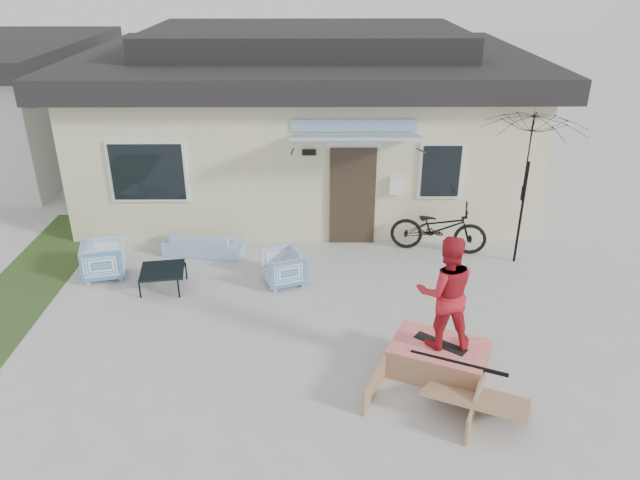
{
  "coord_description": "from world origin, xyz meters",
  "views": [
    {
      "loc": [
        0.23,
        -7.27,
        5.58
      ],
      "look_at": [
        0.3,
        1.8,
        1.3
      ],
      "focal_mm": 33.77,
      "sensor_mm": 36.0,
      "label": 1
    }
  ],
  "objects_px": {
    "armchair_left": "(104,258)",
    "bicycle": "(439,223)",
    "coffee_table": "(163,279)",
    "loveseat": "(203,240)",
    "skate_ramp": "(438,359)",
    "armchair_right": "(283,266)",
    "patio_umbrella": "(526,179)",
    "skateboard": "(440,343)",
    "skater": "(446,291)"
  },
  "relations": [
    {
      "from": "armchair_left",
      "to": "bicycle",
      "type": "bearing_deg",
      "value": -94.71
    },
    {
      "from": "coffee_table",
      "to": "bicycle",
      "type": "height_order",
      "value": "bicycle"
    },
    {
      "from": "bicycle",
      "to": "loveseat",
      "type": "bearing_deg",
      "value": 103.16
    },
    {
      "from": "skate_ramp",
      "to": "armchair_right",
      "type": "bearing_deg",
      "value": 155.64
    },
    {
      "from": "armchair_left",
      "to": "skate_ramp",
      "type": "height_order",
      "value": "armchair_left"
    },
    {
      "from": "patio_umbrella",
      "to": "skateboard",
      "type": "bearing_deg",
      "value": -121.98
    },
    {
      "from": "skate_ramp",
      "to": "skateboard",
      "type": "height_order",
      "value": "skateboard"
    },
    {
      "from": "patio_umbrella",
      "to": "skater",
      "type": "bearing_deg",
      "value": -121.98
    },
    {
      "from": "coffee_table",
      "to": "skateboard",
      "type": "xyz_separation_m",
      "value": [
        4.63,
        -2.48,
        0.29
      ]
    },
    {
      "from": "skateboard",
      "to": "skater",
      "type": "xyz_separation_m",
      "value": [
        0.0,
        0.0,
        0.88
      ]
    },
    {
      "from": "bicycle",
      "to": "skate_ramp",
      "type": "distance_m",
      "value": 4.15
    },
    {
      "from": "loveseat",
      "to": "patio_umbrella",
      "type": "relative_size",
      "value": 0.67
    },
    {
      "from": "armchair_right",
      "to": "skate_ramp",
      "type": "height_order",
      "value": "armchair_right"
    },
    {
      "from": "armchair_right",
      "to": "coffee_table",
      "type": "relative_size",
      "value": 0.92
    },
    {
      "from": "loveseat",
      "to": "armchair_left",
      "type": "relative_size",
      "value": 2.05
    },
    {
      "from": "coffee_table",
      "to": "skate_ramp",
      "type": "xyz_separation_m",
      "value": [
        4.61,
        -2.53,
        0.03
      ]
    },
    {
      "from": "bicycle",
      "to": "skate_ramp",
      "type": "bearing_deg",
      "value": -178.21
    },
    {
      "from": "coffee_table",
      "to": "patio_umbrella",
      "type": "distance_m",
      "value": 7.08
    },
    {
      "from": "skate_ramp",
      "to": "coffee_table",
      "type": "bearing_deg",
      "value": 175.39
    },
    {
      "from": "bicycle",
      "to": "skateboard",
      "type": "height_order",
      "value": "bicycle"
    },
    {
      "from": "skateboard",
      "to": "skater",
      "type": "bearing_deg",
      "value": 0.0
    },
    {
      "from": "coffee_table",
      "to": "bicycle",
      "type": "distance_m",
      "value": 5.58
    },
    {
      "from": "armchair_left",
      "to": "skateboard",
      "type": "height_order",
      "value": "armchair_left"
    },
    {
      "from": "coffee_table",
      "to": "armchair_left",
      "type": "bearing_deg",
      "value": 158.27
    },
    {
      "from": "armchair_left",
      "to": "loveseat",
      "type": "bearing_deg",
      "value": -74.77
    },
    {
      "from": "armchair_right",
      "to": "patio_umbrella",
      "type": "bearing_deg",
      "value": 80.41
    },
    {
      "from": "skater",
      "to": "patio_umbrella",
      "type": "bearing_deg",
      "value": -122.13
    },
    {
      "from": "loveseat",
      "to": "armchair_left",
      "type": "distance_m",
      "value": 1.97
    },
    {
      "from": "armchair_left",
      "to": "armchair_right",
      "type": "distance_m",
      "value": 3.45
    },
    {
      "from": "loveseat",
      "to": "bicycle",
      "type": "height_order",
      "value": "bicycle"
    },
    {
      "from": "loveseat",
      "to": "patio_umbrella",
      "type": "distance_m",
      "value": 6.51
    },
    {
      "from": "skate_ramp",
      "to": "skater",
      "type": "distance_m",
      "value": 1.13
    },
    {
      "from": "armchair_right",
      "to": "patio_umbrella",
      "type": "distance_m",
      "value": 4.9
    },
    {
      "from": "skate_ramp",
      "to": "skater",
      "type": "xyz_separation_m",
      "value": [
        0.02,
        0.04,
        1.13
      ]
    },
    {
      "from": "loveseat",
      "to": "bicycle",
      "type": "bearing_deg",
      "value": -170.77
    },
    {
      "from": "armchair_left",
      "to": "skater",
      "type": "bearing_deg",
      "value": -130.66
    },
    {
      "from": "coffee_table",
      "to": "loveseat",
      "type": "bearing_deg",
      "value": 70.93
    },
    {
      "from": "coffee_table",
      "to": "skateboard",
      "type": "bearing_deg",
      "value": -28.2
    },
    {
      "from": "bicycle",
      "to": "skate_ramp",
      "type": "height_order",
      "value": "bicycle"
    },
    {
      "from": "skate_ramp",
      "to": "patio_umbrella",
      "type": "bearing_deg",
      "value": 82.18
    },
    {
      "from": "loveseat",
      "to": "skateboard",
      "type": "bearing_deg",
      "value": 144.61
    },
    {
      "from": "armchair_left",
      "to": "bicycle",
      "type": "xyz_separation_m",
      "value": [
        6.58,
        1.05,
        0.24
      ]
    },
    {
      "from": "armchair_right",
      "to": "bicycle",
      "type": "xyz_separation_m",
      "value": [
        3.14,
        1.35,
        0.27
      ]
    },
    {
      "from": "patio_umbrella",
      "to": "skate_ramp",
      "type": "relative_size",
      "value": 1.31
    },
    {
      "from": "skateboard",
      "to": "skate_ramp",
      "type": "bearing_deg",
      "value": -75.85
    },
    {
      "from": "bicycle",
      "to": "coffee_table",
      "type": "bearing_deg",
      "value": 118.09
    },
    {
      "from": "loveseat",
      "to": "armchair_left",
      "type": "height_order",
      "value": "armchair_left"
    },
    {
      "from": "coffee_table",
      "to": "skater",
      "type": "bearing_deg",
      "value": -28.2
    },
    {
      "from": "skateboard",
      "to": "coffee_table",
      "type": "bearing_deg",
      "value": -169.97
    },
    {
      "from": "bicycle",
      "to": "skateboard",
      "type": "xyz_separation_m",
      "value": [
        -0.72,
        -4.02,
        -0.15
      ]
    }
  ]
}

